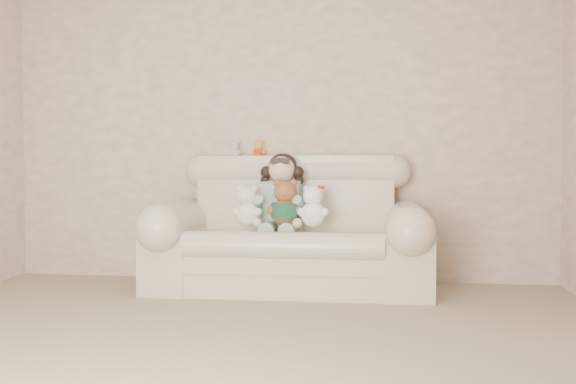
# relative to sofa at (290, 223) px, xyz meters

# --- Properties ---
(floor) EXTENTS (5.00, 5.00, 0.00)m
(floor) POSITION_rel_sofa_xyz_m (-0.16, -2.00, -0.52)
(floor) COLOR gray
(floor) RESTS_ON ground
(wall_back) EXTENTS (4.50, 0.00, 4.50)m
(wall_back) POSITION_rel_sofa_xyz_m (-0.16, 0.50, 0.78)
(wall_back) COLOR beige
(wall_back) RESTS_ON ground
(sofa) EXTENTS (2.10, 0.95, 1.03)m
(sofa) POSITION_rel_sofa_xyz_m (0.00, 0.00, 0.00)
(sofa) COLOR beige
(sofa) RESTS_ON floor
(seated_child) EXTENTS (0.41, 0.49, 0.63)m
(seated_child) POSITION_rel_sofa_xyz_m (-0.07, 0.08, 0.22)
(seated_child) COLOR #2C7040
(seated_child) RESTS_ON sofa
(brown_teddy) EXTENTS (0.32, 0.28, 0.41)m
(brown_teddy) POSITION_rel_sofa_xyz_m (-0.02, -0.13, 0.19)
(brown_teddy) COLOR brown
(brown_teddy) RESTS_ON sofa
(white_cat) EXTENTS (0.27, 0.22, 0.36)m
(white_cat) POSITION_rel_sofa_xyz_m (0.19, -0.15, 0.17)
(white_cat) COLOR white
(white_cat) RESTS_ON sofa
(cream_teddy) EXTENTS (0.23, 0.18, 0.35)m
(cream_teddy) POSITION_rel_sofa_xyz_m (-0.30, -0.14, 0.16)
(cream_teddy) COLOR white
(cream_teddy) RESTS_ON sofa
(yellow_mini_bear) EXTENTS (0.11, 0.08, 0.17)m
(yellow_mini_bear) POSITION_rel_sofa_xyz_m (-0.31, 0.38, 0.58)
(yellow_mini_bear) COLOR gold
(yellow_mini_bear) RESTS_ON sofa
(grey_mini_plush) EXTENTS (0.11, 0.08, 0.16)m
(grey_mini_plush) POSITION_rel_sofa_xyz_m (-0.50, 0.39, 0.57)
(grey_mini_plush) COLOR #B8B8BF
(grey_mini_plush) RESTS_ON sofa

